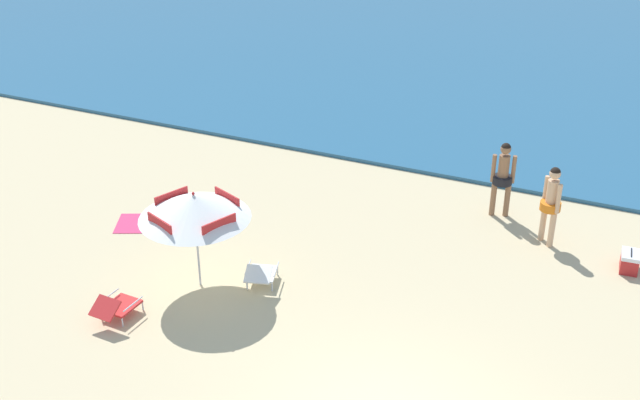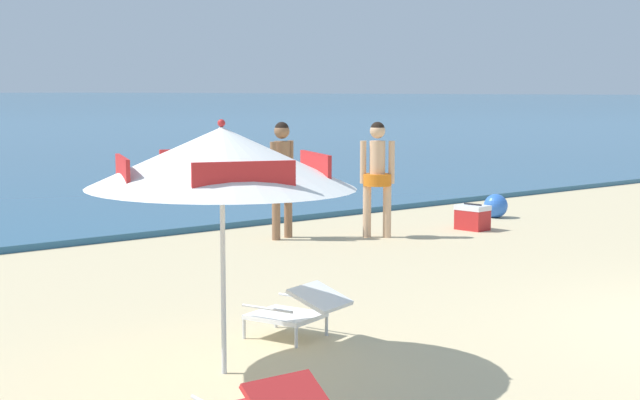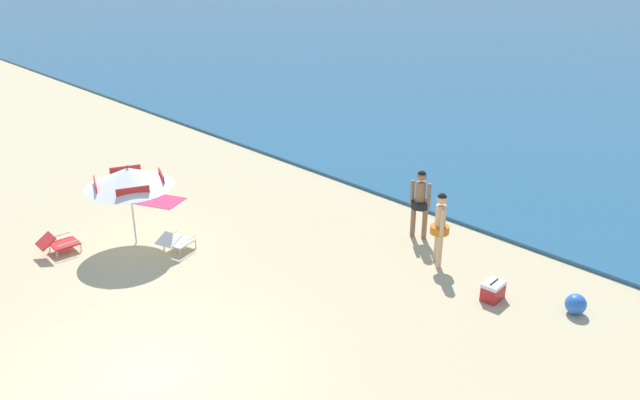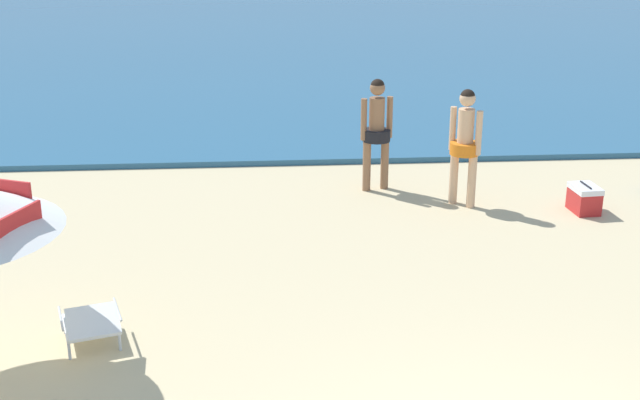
{
  "view_description": "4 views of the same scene",
  "coord_description": "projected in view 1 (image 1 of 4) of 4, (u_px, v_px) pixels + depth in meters",
  "views": [
    {
      "loc": [
        2.78,
        -8.47,
        8.58
      ],
      "look_at": [
        -3.23,
        4.86,
        1.03
      ],
      "focal_mm": 44.83,
      "sensor_mm": 36.0,
      "label": 1
    },
    {
      "loc": [
        -8.89,
        -3.7,
        2.23
      ],
      "look_at": [
        -1.57,
        4.99,
        0.93
      ],
      "focal_mm": 53.99,
      "sensor_mm": 36.0,
      "label": 2
    },
    {
      "loc": [
        8.67,
        -4.27,
        7.12
      ],
      "look_at": [
        -1.31,
        5.45,
        1.27
      ],
      "focal_mm": 36.41,
      "sensor_mm": 36.0,
      "label": 3
    },
    {
      "loc": [
        -1.85,
        -4.68,
        4.22
      ],
      "look_at": [
        -1.12,
        5.32,
        0.67
      ],
      "focal_mm": 46.58,
      "sensor_mm": 36.0,
      "label": 4
    }
  ],
  "objects": [
    {
      "name": "lounge_chair_under_umbrella",
      "position": [
        116.0,
        306.0,
        14.39
      ],
      "size": [
        0.61,
        0.93,
        0.53
      ],
      "color": "red",
      "rests_on": "ground"
    },
    {
      "name": "beach_towel",
      "position": [
        158.0,
        223.0,
        17.69
      ],
      "size": [
        2.01,
        1.57,
        0.01
      ],
      "primitive_type": "cube",
      "rotation": [
        0.0,
        0.0,
        2.0
      ],
      "color": "#DB3866",
      "rests_on": "ground"
    },
    {
      "name": "cooler_box",
      "position": [
        630.0,
        261.0,
        15.88
      ],
      "size": [
        0.39,
        0.52,
        0.43
      ],
      "color": "red",
      "rests_on": "ground"
    },
    {
      "name": "person_standing_near_shore",
      "position": [
        551.0,
        200.0,
        16.48
      ],
      "size": [
        0.43,
        0.43,
        1.76
      ],
      "color": "#D8A87F",
      "rests_on": "ground"
    },
    {
      "name": "person_standing_beside",
      "position": [
        503.0,
        174.0,
        17.58
      ],
      "size": [
        0.51,
        0.43,
        1.76
      ],
      "color": "#8C6042",
      "rests_on": "ground"
    },
    {
      "name": "beach_umbrella_striped_main",
      "position": [
        194.0,
        207.0,
        14.73
      ],
      "size": [
        2.6,
        2.6,
        2.01
      ],
      "color": "silver",
      "rests_on": "ground"
    },
    {
      "name": "lounge_chair_beside_umbrella",
      "position": [
        261.0,
        274.0,
        15.35
      ],
      "size": [
        0.76,
        0.99,
        0.51
      ],
      "color": "white",
      "rests_on": "ground"
    }
  ]
}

